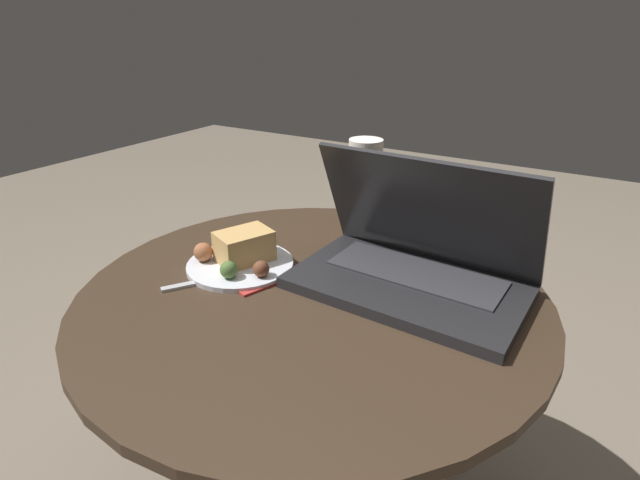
# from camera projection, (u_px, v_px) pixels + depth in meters

# --- Properties ---
(table) EXTENTS (0.74, 0.74, 0.55)m
(table) POSITION_uv_depth(u_px,v_px,m) (313.00, 363.00, 0.86)
(table) COLOR black
(table) RESTS_ON ground_plane
(napkin) EXTENTS (0.20, 0.17, 0.00)m
(napkin) POSITION_uv_depth(u_px,v_px,m) (247.00, 266.00, 0.87)
(napkin) COLOR #B7332D
(napkin) RESTS_ON table
(laptop) EXTENTS (0.37, 0.23, 0.21)m
(laptop) POSITION_uv_depth(u_px,v_px,m) (414.00, 261.00, 0.79)
(laptop) COLOR #232326
(laptop) RESTS_ON table
(beer_glass) EXTENTS (0.06, 0.06, 0.19)m
(beer_glass) POSITION_uv_depth(u_px,v_px,m) (364.00, 189.00, 0.96)
(beer_glass) COLOR brown
(beer_glass) RESTS_ON table
(snack_plate) EXTENTS (0.18, 0.18, 0.06)m
(snack_plate) POSITION_uv_depth(u_px,v_px,m) (241.00, 256.00, 0.86)
(snack_plate) COLOR silver
(snack_plate) RESTS_ON table
(fork) EXTENTS (0.12, 0.17, 0.00)m
(fork) POSITION_uv_depth(u_px,v_px,m) (230.00, 276.00, 0.83)
(fork) COLOR #B2B2B7
(fork) RESTS_ON table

